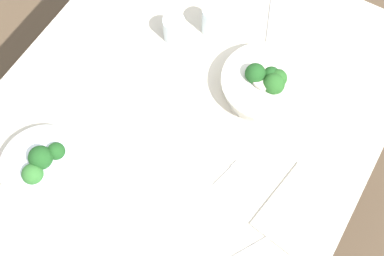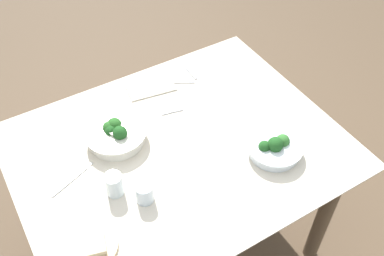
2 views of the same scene
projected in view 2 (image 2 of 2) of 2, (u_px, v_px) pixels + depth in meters
ground_plane at (181, 241)px, 2.35m from camera, size 6.00×6.00×0.00m
dining_table at (179, 164)px, 1.88m from camera, size 1.31×1.04×0.76m
broccoli_bowl_far at (275, 148)px, 1.75m from camera, size 0.23×0.23×0.09m
broccoli_bowl_near at (116, 134)px, 1.79m from camera, size 0.25×0.25×0.10m
bread_side_plate at (92, 246)px, 1.47m from camera, size 0.17×0.17×0.04m
water_glass_center at (144, 193)px, 1.59m from camera, size 0.07×0.07×0.08m
water_glass_side at (114, 185)px, 1.60m from camera, size 0.06×0.06×0.09m
fork_by_far_bowl at (171, 112)px, 1.93m from camera, size 0.10×0.03×0.00m
fork_by_near_bowl at (191, 74)px, 2.12m from camera, size 0.01×0.11×0.00m
table_knife_left at (73, 179)px, 1.68m from camera, size 0.19×0.08×0.00m
table_knife_right at (174, 82)px, 2.07m from camera, size 0.17×0.11×0.00m
napkin_folded_upper at (151, 87)px, 2.04m from camera, size 0.24×0.16×0.01m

